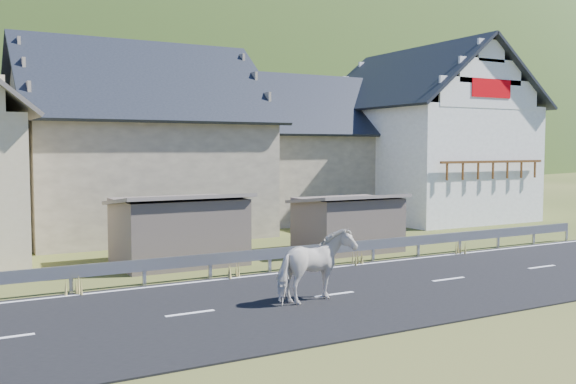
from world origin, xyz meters
TOP-DOWN VIEW (x-y plane):
  - ground at (0.00, 0.00)m, footprint 160.00×160.00m
  - road at (0.00, 0.00)m, footprint 60.00×7.00m
  - lane_markings at (0.00, 0.00)m, footprint 60.00×6.60m
  - guardrail at (-0.00, 3.68)m, footprint 28.10×0.09m
  - shed_left at (-2.00, 6.50)m, footprint 4.30×3.30m
  - shed_right at (4.50, 6.00)m, footprint 3.80×2.90m
  - house_stone_a at (-1.00, 15.00)m, footprint 10.80×9.80m
  - house_stone_b at (9.00, 17.00)m, footprint 9.80×8.80m
  - house_white at (15.00, 14.00)m, footprint 8.80×10.80m
  - horse at (-0.84, -0.44)m, footprint 1.45×2.31m

SIDE VIEW (x-z plane):
  - ground at x=0.00m, z-range 0.00..0.00m
  - road at x=0.00m, z-range 0.00..0.04m
  - lane_markings at x=0.00m, z-range 0.04..0.05m
  - guardrail at x=0.00m, z-range 0.19..0.94m
  - horse at x=-0.84m, z-range 0.04..1.85m
  - shed_right at x=4.50m, z-range -0.10..2.10m
  - shed_left at x=-2.00m, z-range -0.10..2.30m
  - house_stone_b at x=9.00m, z-range 0.19..8.29m
  - house_stone_a at x=-1.00m, z-range 0.18..9.08m
  - house_white at x=15.00m, z-range 0.21..9.91m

